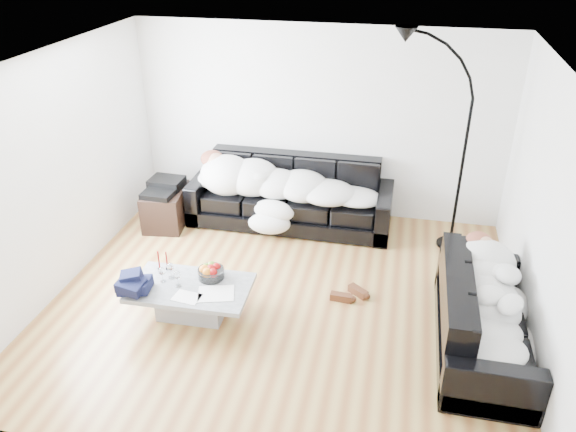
% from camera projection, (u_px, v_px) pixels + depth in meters
% --- Properties ---
extents(ground, '(5.00, 5.00, 0.00)m').
position_uv_depth(ground, '(282.00, 300.00, 6.24)').
color(ground, brown).
rests_on(ground, ground).
extents(wall_back, '(5.00, 0.02, 2.60)m').
position_uv_depth(wall_back, '(319.00, 123.00, 7.56)').
color(wall_back, silver).
rests_on(wall_back, ground).
extents(wall_left, '(0.02, 4.50, 2.60)m').
position_uv_depth(wall_left, '(58.00, 173.00, 6.09)').
color(wall_left, silver).
rests_on(wall_left, ground).
extents(wall_right, '(0.02, 4.50, 2.60)m').
position_uv_depth(wall_right, '(546.00, 220.00, 5.15)').
color(wall_right, silver).
rests_on(wall_right, ground).
extents(ceiling, '(5.00, 5.00, 0.00)m').
position_uv_depth(ceiling, '(281.00, 64.00, 5.01)').
color(ceiling, white).
rests_on(ceiling, ground).
extents(sofa_back, '(2.73, 0.94, 0.89)m').
position_uv_depth(sofa_back, '(290.00, 193.00, 7.61)').
color(sofa_back, black).
rests_on(sofa_back, ground).
extents(sofa_right, '(0.84, 1.96, 0.79)m').
position_uv_depth(sofa_right, '(485.00, 313.00, 5.39)').
color(sofa_right, black).
rests_on(sofa_right, ground).
extents(sleeper_back, '(2.31, 0.80, 0.46)m').
position_uv_depth(sleeper_back, '(290.00, 181.00, 7.47)').
color(sleeper_back, white).
rests_on(sleeper_back, sofa_back).
extents(sleeper_right, '(0.71, 1.68, 0.41)m').
position_uv_depth(sleeper_right, '(489.00, 294.00, 5.29)').
color(sleeper_right, white).
rests_on(sleeper_right, sofa_right).
extents(teal_cushion, '(0.42, 0.38, 0.20)m').
position_uv_depth(teal_cushion, '(479.00, 251.00, 5.77)').
color(teal_cushion, '#0E6542').
rests_on(teal_cushion, sofa_right).
extents(coffee_table, '(1.27, 0.76, 0.36)m').
position_uv_depth(coffee_table, '(192.00, 300.00, 5.93)').
color(coffee_table, '#939699').
rests_on(coffee_table, ground).
extents(fruit_bowl, '(0.30, 0.30, 0.17)m').
position_uv_depth(fruit_bowl, '(211.00, 271.00, 5.94)').
color(fruit_bowl, white).
rests_on(fruit_bowl, coffee_table).
extents(wine_glass_a, '(0.10, 0.10, 0.18)m').
position_uv_depth(wine_glass_a, '(171.00, 271.00, 5.93)').
color(wine_glass_a, white).
rests_on(wine_glass_a, coffee_table).
extents(wine_glass_b, '(0.08, 0.08, 0.17)m').
position_uv_depth(wine_glass_b, '(162.00, 275.00, 5.87)').
color(wine_glass_b, white).
rests_on(wine_glass_b, coffee_table).
extents(wine_glass_c, '(0.08, 0.08, 0.18)m').
position_uv_depth(wine_glass_c, '(178.00, 279.00, 5.80)').
color(wine_glass_c, white).
rests_on(wine_glass_c, coffee_table).
extents(candle_left, '(0.05, 0.05, 0.23)m').
position_uv_depth(candle_left, '(159.00, 261.00, 6.05)').
color(candle_left, maroon).
rests_on(candle_left, coffee_table).
extents(candle_right, '(0.05, 0.05, 0.22)m').
position_uv_depth(candle_right, '(167.00, 261.00, 6.07)').
color(candle_right, maroon).
rests_on(candle_right, coffee_table).
extents(newspaper_a, '(0.43, 0.37, 0.01)m').
position_uv_depth(newspaper_a, '(216.00, 293.00, 5.72)').
color(newspaper_a, silver).
rests_on(newspaper_a, coffee_table).
extents(newspaper_b, '(0.30, 0.23, 0.01)m').
position_uv_depth(newspaper_b, '(187.00, 297.00, 5.66)').
color(newspaper_b, silver).
rests_on(newspaper_b, coffee_table).
extents(navy_jacket, '(0.39, 0.34, 0.17)m').
position_uv_depth(navy_jacket, '(134.00, 279.00, 5.67)').
color(navy_jacket, black).
rests_on(navy_jacket, coffee_table).
extents(shoes, '(0.47, 0.40, 0.09)m').
position_uv_depth(shoes, '(349.00, 294.00, 6.25)').
color(shoes, '#472311').
rests_on(shoes, ground).
extents(av_cabinet, '(0.60, 0.80, 0.51)m').
position_uv_depth(av_cabinet, '(166.00, 207.00, 7.66)').
color(av_cabinet, black).
rests_on(av_cabinet, ground).
extents(stereo, '(0.45, 0.35, 0.13)m').
position_uv_depth(stereo, '(164.00, 186.00, 7.51)').
color(stereo, black).
rests_on(stereo, av_cabinet).
extents(floor_lamp, '(0.93, 0.66, 2.37)m').
position_uv_depth(floor_lamp, '(463.00, 160.00, 6.72)').
color(floor_lamp, black).
rests_on(floor_lamp, ground).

